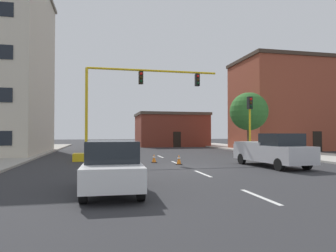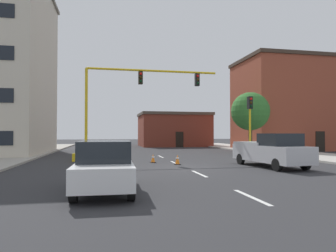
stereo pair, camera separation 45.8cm
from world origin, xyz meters
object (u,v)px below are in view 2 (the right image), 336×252
(traffic_cone_roadside_a, at_px, (177,160))
(pickup_truck_silver, at_px, (271,151))
(sedan_white_near_left, at_px, (105,166))
(traffic_light_pole_right, at_px, (250,113))
(tree_right_mid, at_px, (250,111))
(traffic_cone_roadside_b, at_px, (153,158))
(traffic_signal_gantry, at_px, (107,128))

(traffic_cone_roadside_a, bearing_deg, pickup_truck_silver, -26.26)
(sedan_white_near_left, distance_m, traffic_cone_roadside_a, 9.32)
(traffic_light_pole_right, height_order, traffic_cone_roadside_a, traffic_light_pole_right)
(traffic_light_pole_right, relative_size, traffic_cone_roadside_a, 7.45)
(sedan_white_near_left, bearing_deg, traffic_cone_roadside_a, 61.28)
(traffic_light_pole_right, xyz_separation_m, traffic_cone_roadside_a, (-6.26, -2.48, -3.21))
(traffic_light_pole_right, bearing_deg, pickup_truck_silver, -103.30)
(tree_right_mid, relative_size, traffic_cone_roadside_b, 10.08)
(sedan_white_near_left, height_order, traffic_cone_roadside_b, sedan_white_near_left)
(pickup_truck_silver, xyz_separation_m, traffic_cone_roadside_a, (-5.08, 2.51, -0.66))
(traffic_cone_roadside_b, bearing_deg, traffic_light_pole_right, 7.08)
(traffic_signal_gantry, xyz_separation_m, traffic_light_pole_right, (10.70, -1.34, 1.18))
(tree_right_mid, relative_size, pickup_truck_silver, 1.08)
(traffic_signal_gantry, bearing_deg, traffic_light_pole_right, -7.16)
(traffic_light_pole_right, xyz_separation_m, pickup_truck_silver, (-1.18, -4.98, -2.55))
(tree_right_mid, xyz_separation_m, pickup_truck_silver, (-4.21, -11.00, -3.14))
(sedan_white_near_left, xyz_separation_m, traffic_cone_roadside_b, (3.12, 9.69, -0.60))
(traffic_light_pole_right, relative_size, tree_right_mid, 0.80)
(pickup_truck_silver, relative_size, traffic_cone_roadside_b, 9.34)
(tree_right_mid, bearing_deg, traffic_cone_roadside_a, -137.57)
(tree_right_mid, distance_m, pickup_truck_silver, 12.19)
(pickup_truck_silver, xyz_separation_m, traffic_cone_roadside_b, (-6.43, 4.04, -0.68))
(traffic_light_pole_right, distance_m, sedan_white_near_left, 15.34)
(tree_right_mid, distance_m, traffic_cone_roadside_a, 13.15)
(traffic_signal_gantry, bearing_deg, traffic_cone_roadside_a, -40.73)
(traffic_signal_gantry, bearing_deg, sedan_white_near_left, -90.16)
(pickup_truck_silver, bearing_deg, traffic_light_pole_right, 76.70)
(traffic_light_pole_right, distance_m, tree_right_mid, 6.77)
(traffic_signal_gantry, relative_size, tree_right_mid, 1.79)
(traffic_signal_gantry, xyz_separation_m, tree_right_mid, (13.73, 4.68, 1.77))
(traffic_cone_roadside_a, bearing_deg, traffic_light_pole_right, 21.57)
(traffic_cone_roadside_a, distance_m, traffic_cone_roadside_b, 2.04)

